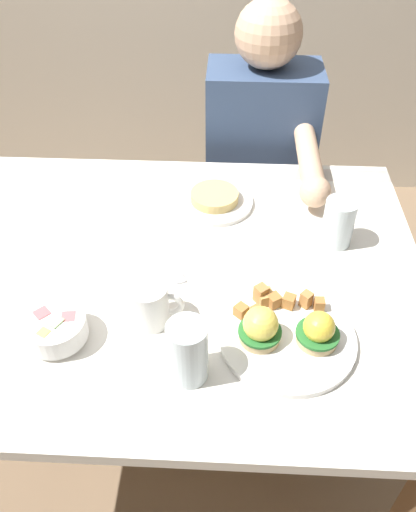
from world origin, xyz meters
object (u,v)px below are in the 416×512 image
at_px(eggs_benedict_plate, 286,331).
at_px(water_glass_far, 338,225).
at_px(diner_person, 260,163).
at_px(fork, 171,264).
at_px(fruit_bowl, 55,329).
at_px(coffee_mug, 150,303).
at_px(side_plate, 214,200).
at_px(water_glass_near, 188,354).
at_px(dining_table, 163,299).

relative_size(eggs_benedict_plate, water_glass_far, 2.31).
distance_m(eggs_benedict_plate, diner_person, 0.80).
xyz_separation_m(water_glass_far, diner_person, (-0.16, 0.49, -0.14)).
height_order(eggs_benedict_plate, diner_person, diner_person).
bearing_deg(water_glass_far, fork, -165.41).
bearing_deg(diner_person, fruit_bowl, -117.57).
bearing_deg(coffee_mug, fork, 82.06).
bearing_deg(eggs_benedict_plate, fruit_bowl, -177.26).
distance_m(coffee_mug, side_plate, 0.42).
bearing_deg(fork, coffee_mug, -97.94).
distance_m(fruit_bowl, side_plate, 0.55).
distance_m(water_glass_near, diner_person, 0.91).
bearing_deg(dining_table, diner_person, 67.42).
bearing_deg(diner_person, eggs_benedict_plate, -88.54).
bearing_deg(eggs_benedict_plate, water_glass_near, -154.05).
bearing_deg(water_glass_near, water_glass_far, 50.73).
xyz_separation_m(eggs_benedict_plate, diner_person, (-0.02, 0.79, -0.11)).
height_order(fork, diner_person, diner_person).
bearing_deg(water_glass_far, fruit_bowl, -150.94).
xyz_separation_m(fruit_bowl, water_glass_far, (0.58, 0.32, 0.02)).
height_order(fruit_bowl, side_plate, fruit_bowl).
distance_m(coffee_mug, diner_person, 0.81).
height_order(eggs_benedict_plate, fork, eggs_benedict_plate).
xyz_separation_m(eggs_benedict_plate, coffee_mug, (-0.27, 0.04, 0.03)).
distance_m(dining_table, eggs_benedict_plate, 0.36).
distance_m(side_plate, diner_person, 0.39).
bearing_deg(fruit_bowl, eggs_benedict_plate, 2.74).
relative_size(dining_table, fork, 8.09).
distance_m(eggs_benedict_plate, water_glass_near, 0.21).
distance_m(dining_table, side_plate, 0.30).
xyz_separation_m(fruit_bowl, water_glass_near, (0.26, -0.07, 0.03)).
xyz_separation_m(fork, diner_person, (0.22, 0.59, -0.09)).
distance_m(water_glass_near, water_glass_far, 0.51).
relative_size(water_glass_far, side_plate, 0.59).
bearing_deg(coffee_mug, diner_person, 71.89).
xyz_separation_m(water_glass_near, water_glass_far, (0.32, 0.39, -0.01)).
height_order(eggs_benedict_plate, fruit_bowl, eggs_benedict_plate).
height_order(coffee_mug, water_glass_near, water_glass_near).
xyz_separation_m(water_glass_near, diner_person, (0.16, 0.88, -0.15)).
bearing_deg(dining_table, coffee_mug, -89.16).
relative_size(fork, side_plate, 0.74).
bearing_deg(fruit_bowl, coffee_mug, 18.12).
xyz_separation_m(coffee_mug, diner_person, (0.25, 0.76, -0.14)).
bearing_deg(water_glass_near, fruit_bowl, 165.60).
bearing_deg(coffee_mug, water_glass_near, -55.92).
bearing_deg(water_glass_near, coffee_mug, 124.08).
bearing_deg(dining_table, fork, 22.30).
relative_size(fork, water_glass_near, 1.13).
bearing_deg(dining_table, water_glass_near, -72.77).
distance_m(dining_table, diner_person, 0.65).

